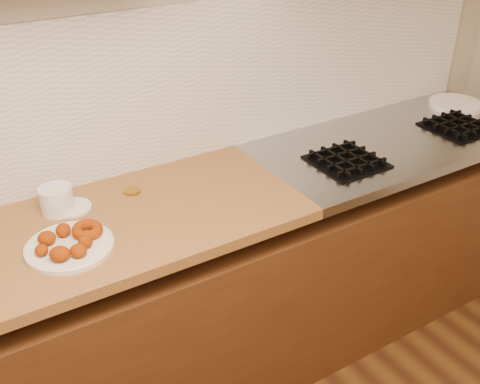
% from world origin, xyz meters
% --- Properties ---
extents(wall_back, '(4.00, 0.02, 2.70)m').
position_xyz_m(wall_back, '(0.00, 2.00, 1.35)').
color(wall_back, '#B6AC8F').
rests_on(wall_back, ground).
extents(base_cabinet, '(3.60, 0.60, 0.77)m').
position_xyz_m(base_cabinet, '(0.00, 1.69, 0.39)').
color(base_cabinet, '#532B11').
rests_on(base_cabinet, floor).
extents(stovetop, '(1.30, 0.62, 0.04)m').
position_xyz_m(stovetop, '(1.15, 1.69, 0.88)').
color(stovetop, '#9EA0A5').
rests_on(stovetop, base_cabinet).
extents(backsplash, '(3.60, 0.02, 0.60)m').
position_xyz_m(backsplash, '(0.00, 1.99, 1.20)').
color(backsplash, silver).
rests_on(backsplash, wall_back).
extents(burner_grates, '(0.91, 0.26, 0.03)m').
position_xyz_m(burner_grates, '(1.13, 1.61, 0.91)').
color(burner_grates, black).
rests_on(burner_grates, stovetop).
extents(donut_plate, '(0.27, 0.27, 0.02)m').
position_xyz_m(donut_plate, '(-0.31, 1.61, 0.91)').
color(donut_plate, white).
rests_on(donut_plate, butcher_block).
extents(ring_donut, '(0.14, 0.14, 0.04)m').
position_xyz_m(ring_donut, '(-0.24, 1.63, 0.93)').
color(ring_donut, '#9A3501').
rests_on(ring_donut, donut_plate).
extents(fried_dough_chunks, '(0.17, 0.20, 0.05)m').
position_xyz_m(fried_dough_chunks, '(-0.33, 1.59, 0.94)').
color(fried_dough_chunks, '#9A3501').
rests_on(fried_dough_chunks, donut_plate).
extents(plastic_tub, '(0.14, 0.14, 0.09)m').
position_xyz_m(plastic_tub, '(-0.28, 1.84, 0.95)').
color(plastic_tub, white).
rests_on(plastic_tub, butcher_block).
extents(tub_lid, '(0.15, 0.15, 0.01)m').
position_xyz_m(tub_lid, '(-0.23, 1.83, 0.90)').
color(tub_lid, silver).
rests_on(tub_lid, butcher_block).
extents(brass_jar_lid, '(0.07, 0.07, 0.01)m').
position_xyz_m(brass_jar_lid, '(-0.02, 1.83, 0.91)').
color(brass_jar_lid, '#A37E22').
rests_on(brass_jar_lid, butcher_block).
extents(plate_stack, '(0.25, 0.25, 0.02)m').
position_xyz_m(plate_stack, '(1.65, 1.80, 0.91)').
color(plate_stack, white).
rests_on(plate_stack, stovetop).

